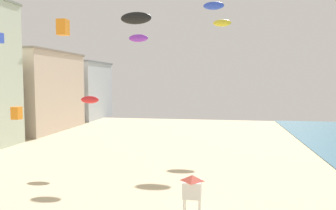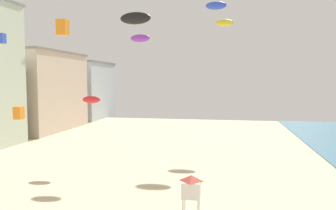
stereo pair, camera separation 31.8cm
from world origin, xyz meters
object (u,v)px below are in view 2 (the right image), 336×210
lifeguard_stand (191,187)px  kite_blue_parafoil (216,6)px  kite_red_parafoil (91,100)px  kite_purple_parafoil (140,38)px  kite_blue_box (2,38)px  kite_orange_box_3 (19,113)px  kite_black_parafoil (135,18)px  kite_orange_box_2 (63,28)px  kite_yellow_parafoil (225,23)px

lifeguard_stand → kite_blue_parafoil: size_ratio=0.90×
kite_blue_parafoil → kite_red_parafoil: (-11.72, -14.88, -12.10)m
kite_blue_parafoil → kite_purple_parafoil: size_ratio=1.29×
kite_blue_box → kite_orange_box_3: 7.22m
kite_purple_parafoil → kite_orange_box_3: kite_purple_parafoil is taller
kite_red_parafoil → kite_black_parafoil: size_ratio=0.98×
kite_orange_box_2 → kite_orange_box_3: bearing=136.0°
kite_blue_parafoil → kite_purple_parafoil: 14.09m
lifeguard_stand → kite_orange_box_3: kite_orange_box_3 is taller
kite_black_parafoil → kite_orange_box_2: size_ratio=2.04×
kite_blue_parafoil → kite_blue_box: bearing=-137.2°
kite_orange_box_3 → lifeguard_stand: bearing=-27.1°
lifeguard_stand → kite_black_parafoil: size_ratio=1.33×
kite_blue_box → kite_yellow_parafoil: (20.46, 20.25, 4.27)m
kite_yellow_parafoil → kite_blue_parafoil: bearing=-115.9°
kite_red_parafoil → kite_orange_box_3: bearing=-160.2°
kite_blue_parafoil → kite_red_parafoil: 22.48m
kite_orange_box_2 → kite_orange_box_3: size_ratio=0.77×
kite_red_parafoil → kite_orange_box_2: bearing=-73.5°
lifeguard_stand → kite_orange_box_3: 20.40m
kite_purple_parafoil → kite_black_parafoil: 16.21m
kite_black_parafoil → kite_yellow_parafoil: bearing=80.0°
kite_red_parafoil → kite_yellow_parafoil: size_ratio=0.73×
kite_red_parafoil → kite_yellow_parafoil: (12.88, 17.25, 10.15)m
kite_purple_parafoil → kite_black_parafoil: kite_purple_parafoil is taller
kite_blue_parafoil → kite_orange_box_2: size_ratio=3.00×
kite_red_parafoil → kite_purple_parafoil: kite_purple_parafoil is taller
kite_blue_box → kite_purple_parafoil: 13.73m
lifeguard_stand → kite_blue_box: size_ratio=2.72×
lifeguard_stand → kite_orange_box_2: size_ratio=2.71×
kite_purple_parafoil → kite_orange_box_2: bearing=-90.9°
lifeguard_stand → kite_blue_parafoil: kite_blue_parafoil is taller
kite_orange_box_2 → kite_orange_box_3: 15.38m
kite_orange_box_3 → kite_orange_box_2: bearing=-44.0°
kite_purple_parafoil → kite_orange_box_3: (-10.36, -6.93, -7.81)m
kite_black_parafoil → kite_purple_parafoil: bearing=104.4°
kite_yellow_parafoil → kite_orange_box_2: bearing=-107.6°
lifeguard_stand → kite_blue_parafoil: (0.31, 26.41, 16.56)m
kite_purple_parafoil → kite_blue_parafoil: bearing=52.6°
lifeguard_stand → kite_blue_box: kite_blue_box is taller
kite_orange_box_3 → kite_yellow_parafoil: bearing=45.3°
kite_red_parafoil → kite_orange_box_2: 13.60m
kite_red_parafoil → kite_purple_parafoil: size_ratio=0.86×
kite_purple_parafoil → lifeguard_stand: bearing=-64.9°
lifeguard_stand → kite_black_parafoil: 10.78m
lifeguard_stand → kite_purple_parafoil: (-7.56, 16.11, 11.05)m
kite_black_parafoil → kite_blue_parafoil: bearing=81.6°
lifeguard_stand → kite_black_parafoil: kite_black_parafoil is taller
kite_blue_parafoil → lifeguard_stand: bearing=-90.7°
kite_blue_box → kite_orange_box_2: kite_blue_box is taller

